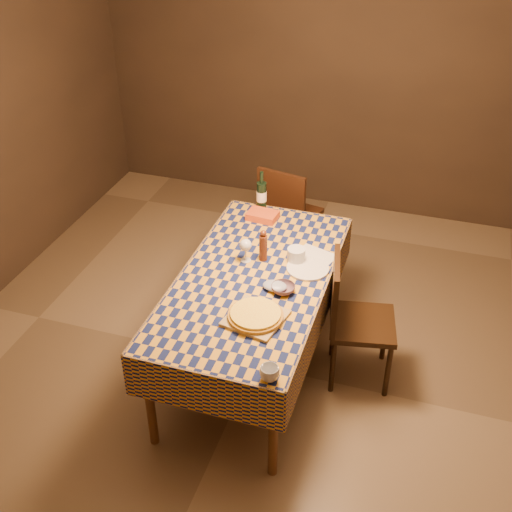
# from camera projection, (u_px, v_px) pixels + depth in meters

# --- Properties ---
(room) EXTENTS (5.00, 5.10, 2.70)m
(room) POSITION_uv_depth(u_px,v_px,m) (253.00, 197.00, 3.79)
(room) COLOR brown
(room) RESTS_ON ground
(dining_table) EXTENTS (0.94, 1.84, 0.77)m
(dining_table) POSITION_uv_depth(u_px,v_px,m) (254.00, 286.00, 4.16)
(dining_table) COLOR brown
(dining_table) RESTS_ON ground
(cutting_board) EXTENTS (0.37, 0.37, 0.02)m
(cutting_board) POSITION_uv_depth(u_px,v_px,m) (256.00, 318.00, 3.75)
(cutting_board) COLOR #A98C4F
(cutting_board) RESTS_ON dining_table
(pizza) EXTENTS (0.33, 0.33, 0.03)m
(pizza) POSITION_uv_depth(u_px,v_px,m) (256.00, 315.00, 3.74)
(pizza) COLOR #A7711B
(pizza) RESTS_ON cutting_board
(pepper_mill) EXTENTS (0.06, 0.06, 0.23)m
(pepper_mill) POSITION_uv_depth(u_px,v_px,m) (263.00, 246.00, 4.22)
(pepper_mill) COLOR #4D2212
(pepper_mill) RESTS_ON dining_table
(bowl) EXTENTS (0.16, 0.16, 0.05)m
(bowl) POSITION_uv_depth(u_px,v_px,m) (283.00, 289.00, 3.97)
(bowl) COLOR #604451
(bowl) RESTS_ON dining_table
(wine_glass) EXTENTS (0.08, 0.08, 0.16)m
(wine_glass) POSITION_uv_depth(u_px,v_px,m) (246.00, 246.00, 4.20)
(wine_glass) COLOR silver
(wine_glass) RESTS_ON dining_table
(wine_bottle) EXTENTS (0.10, 0.10, 0.31)m
(wine_bottle) POSITION_uv_depth(u_px,v_px,m) (262.00, 195.00, 4.78)
(wine_bottle) COLOR black
(wine_bottle) RESTS_ON dining_table
(deli_tub) EXTENTS (0.14, 0.14, 0.10)m
(deli_tub) POSITION_uv_depth(u_px,v_px,m) (296.00, 255.00, 4.23)
(deli_tub) COLOR silver
(deli_tub) RESTS_ON dining_table
(takeout_container) EXTENTS (0.23, 0.17, 0.05)m
(takeout_container) POSITION_uv_depth(u_px,v_px,m) (263.00, 216.00, 4.71)
(takeout_container) COLOR #D14C1B
(takeout_container) RESTS_ON dining_table
(white_plate) EXTENTS (0.31, 0.31, 0.02)m
(white_plate) POSITION_uv_depth(u_px,v_px,m) (308.00, 268.00, 4.18)
(white_plate) COLOR silver
(white_plate) RESTS_ON dining_table
(tumbler) EXTENTS (0.11, 0.11, 0.08)m
(tumbler) POSITION_uv_depth(u_px,v_px,m) (269.00, 373.00, 3.33)
(tumbler) COLOR silver
(tumbler) RESTS_ON dining_table
(flour_patch) EXTENTS (0.31, 0.27, 0.00)m
(flour_patch) POSITION_uv_depth(u_px,v_px,m) (315.00, 256.00, 4.31)
(flour_patch) COLOR silver
(flour_patch) RESTS_ON dining_table
(flour_bag) EXTENTS (0.16, 0.12, 0.04)m
(flour_bag) POSITION_uv_depth(u_px,v_px,m) (275.00, 286.00, 3.99)
(flour_bag) COLOR #919DB9
(flour_bag) RESTS_ON dining_table
(chair_far) EXTENTS (0.50, 0.50, 0.93)m
(chair_far) POSITION_uv_depth(u_px,v_px,m) (287.00, 212.00, 5.30)
(chair_far) COLOR black
(chair_far) RESTS_ON ground
(chair_right) EXTENTS (0.50, 0.49, 0.93)m
(chair_right) POSITION_uv_depth(u_px,v_px,m) (351.00, 314.00, 4.19)
(chair_right) COLOR black
(chair_right) RESTS_ON ground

